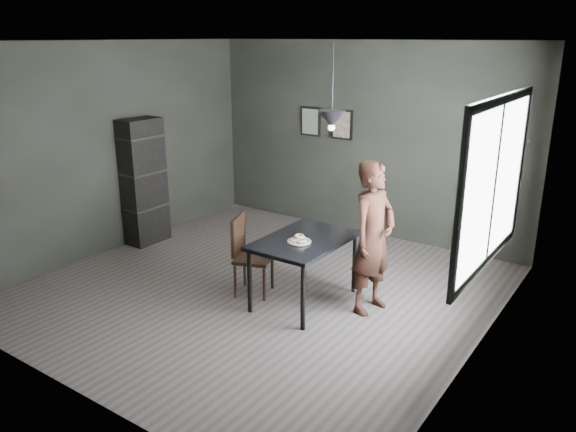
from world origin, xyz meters
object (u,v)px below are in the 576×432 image
Objects in this scene: white_plate at (299,242)px; pendant_lamp at (332,119)px; wood_chair at (247,250)px; shelf_unit at (144,182)px; cafe_table at (304,245)px; woman at (373,238)px.

pendant_lamp reaches higher than white_plate.
wood_chair is 1.80m from pendant_lamp.
shelf_unit is 3.38m from pendant_lamp.
white_plate is 0.25× the size of wood_chair.
cafe_table is at bearing -6.24° from wood_chair.
woman is 1.31m from pendant_lamp.
pendant_lamp is (0.23, 0.23, 1.29)m from white_plate.
woman is at bearing -0.51° from shelf_unit.
white_plate is at bearing -134.33° from pendant_lamp.
cafe_table is at bearing -158.20° from pendant_lamp.
white_plate is at bearing -8.36° from shelf_unit.
shelf_unit is at bearing 146.42° from wood_chair.
wood_chair is at bearing -163.45° from pendant_lamp.
woman is at bearing 20.35° from cafe_table.
woman reaches higher than wood_chair.
white_plate is 0.27× the size of pendant_lamp.
shelf_unit reaches higher than cafe_table.
white_plate reaches higher than cafe_table.
white_plate is 0.14× the size of woman.
wood_chair is 2.34m from shelf_unit.
wood_chair is 1.06× the size of pendant_lamp.
wood_chair reaches higher than white_plate.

